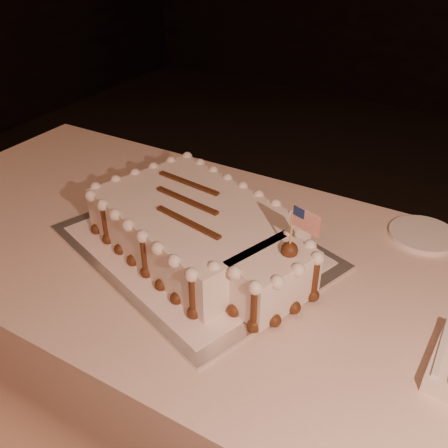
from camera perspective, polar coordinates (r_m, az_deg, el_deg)
The scene contains 5 objects.
banquet_table at distance 1.31m, azimuth 12.20°, elevation -21.15°, with size 2.40×0.80×0.75m, color beige.
cake_board at distance 1.15m, azimuth -3.43°, elevation -2.57°, with size 0.58×0.43×0.01m, color silver.
doily at distance 1.15m, azimuth -3.44°, elevation -2.36°, with size 0.52×0.39×0.00m, color white.
sheet_cake at distance 1.10m, azimuth -2.55°, elevation -0.82°, with size 0.58×0.43×0.22m.
side_plate at distance 1.27m, azimuth 21.81°, elevation -1.14°, with size 0.16×0.16×0.01m, color silver.
Camera 1 is at (0.16, -0.17, 1.42)m, focal length 40.00 mm.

